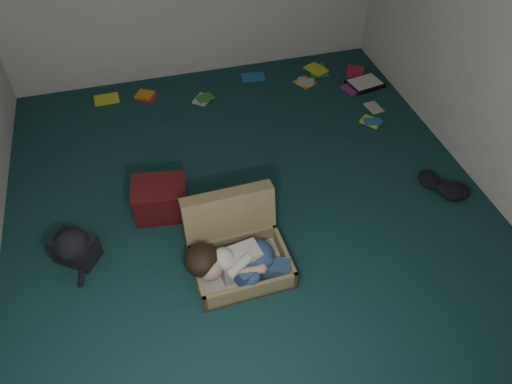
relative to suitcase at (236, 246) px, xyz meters
name	(u,v)px	position (x,y,z in m)	size (l,w,h in m)	color
floor	(251,209)	(0.24, 0.47, -0.15)	(4.50, 4.50, 0.00)	#133838
suitcase	(236,246)	(0.00, 0.00, 0.00)	(0.72, 0.70, 0.51)	#958252
person	(236,262)	(-0.04, -0.18, 0.04)	(0.76, 0.36, 0.32)	silver
maroon_bin	(160,199)	(-0.48, 0.64, 0.00)	(0.48, 0.40, 0.30)	#4E0F12
backpack	(75,248)	(-1.17, 0.33, -0.04)	(0.39, 0.31, 0.23)	black
clothing_pile	(447,183)	(1.94, 0.26, -0.09)	(0.41, 0.34, 0.13)	black
paper_tray	(365,84)	(1.94, 1.95, -0.13)	(0.41, 0.34, 0.05)	black
book_scatter	(279,91)	(0.99, 2.08, -0.14)	(3.00, 1.37, 0.02)	yellow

